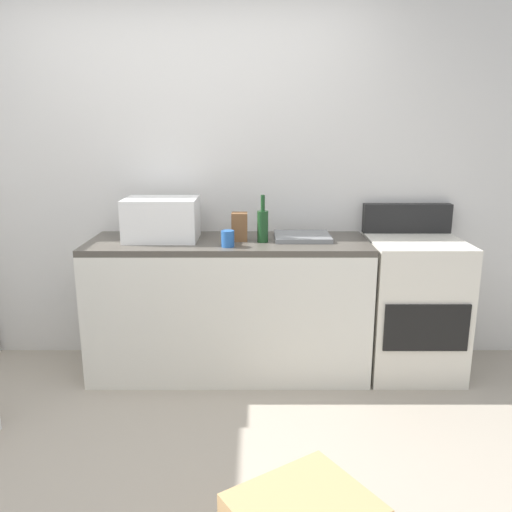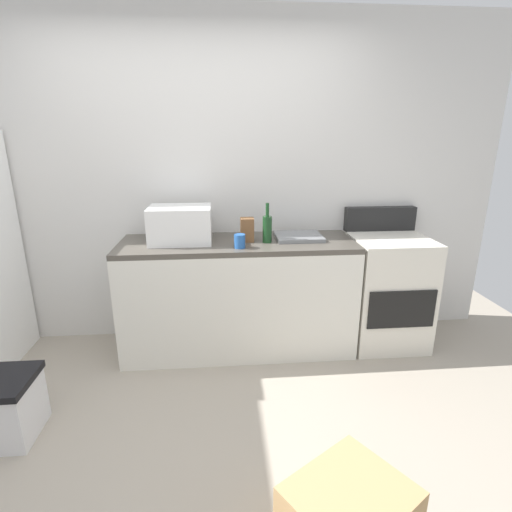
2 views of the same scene
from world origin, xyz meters
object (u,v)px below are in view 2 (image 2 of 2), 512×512
stove_oven (386,288)px  microwave (181,224)px  coffee_mug (240,241)px  knife_block (247,230)px  wine_bottle (267,228)px

stove_oven → microwave: bearing=179.4°
coffee_mug → knife_block: knife_block is taller
microwave → coffee_mug: size_ratio=4.60×
microwave → wine_bottle: (0.65, -0.07, -0.03)m
coffee_mug → knife_block: bearing=69.9°
wine_bottle → knife_block: wine_bottle is taller
microwave → knife_block: (0.50, -0.02, -0.05)m
stove_oven → coffee_mug: 1.32m
wine_bottle → coffee_mug: wine_bottle is taller
wine_bottle → knife_block: 0.16m
microwave → wine_bottle: size_ratio=1.53×
stove_oven → wine_bottle: 1.14m
wine_bottle → microwave: bearing=173.7°
knife_block → microwave: bearing=177.2°
stove_oven → coffee_mug: stove_oven is taller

